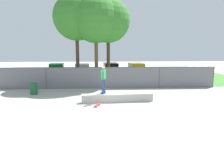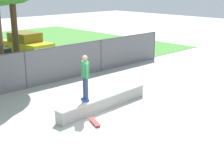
{
  "view_description": "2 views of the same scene",
  "coord_description": "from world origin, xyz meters",
  "views": [
    {
      "loc": [
        -0.22,
        -12.44,
        3.61
      ],
      "look_at": [
        0.48,
        0.63,
        1.29
      ],
      "focal_mm": 33.67,
      "sensor_mm": 36.0,
      "label": 1
    },
    {
      "loc": [
        -7.79,
        -8.36,
        4.91
      ],
      "look_at": [
        1.03,
        0.77,
        1.1
      ],
      "focal_mm": 52.83,
      "sensor_mm": 36.0,
      "label": 2
    }
  ],
  "objects": [
    {
      "name": "skateboard",
      "position": [
        -0.45,
        0.16,
        0.07
      ],
      "size": [
        0.47,
        0.82,
        0.09
      ],
      "color": "red",
      "rests_on": "ground"
    },
    {
      "name": "skateboarder",
      "position": [
        -0.06,
        1.13,
        1.56
      ],
      "size": [
        0.39,
        0.55,
        1.82
      ],
      "color": "#2647A5",
      "rests_on": "concrete_ledge"
    },
    {
      "name": "chainlink_fence",
      "position": [
        -0.0,
        5.76,
        1.02
      ],
      "size": [
        19.89,
        0.07,
        1.88
      ],
      "color": "#4C4C51",
      "rests_on": "ground"
    },
    {
      "name": "car_yellow",
      "position": [
        4.12,
        12.88,
        0.84
      ],
      "size": [
        2.33,
        4.36,
        1.66
      ],
      "color": "gold",
      "rests_on": "ground"
    },
    {
      "name": "ground_plane",
      "position": [
        0.0,
        0.0,
        0.0
      ],
      "size": [
        80.0,
        80.0,
        0.0
      ],
      "primitive_type": "plane",
      "color": "#ADAAA3"
    },
    {
      "name": "concrete_ledge",
      "position": [
        0.87,
        1.08,
        0.28
      ],
      "size": [
        4.78,
        0.77,
        0.55
      ],
      "color": "#A8A59E",
      "rests_on": "ground"
    }
  ]
}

